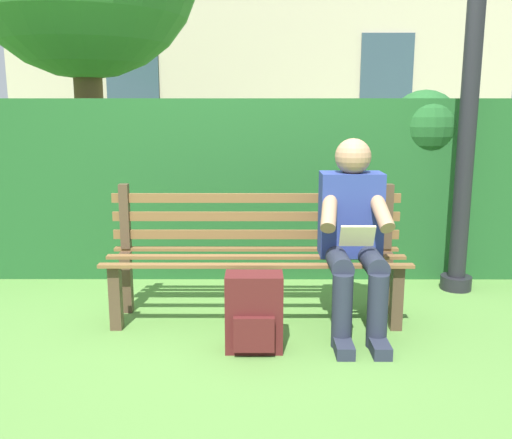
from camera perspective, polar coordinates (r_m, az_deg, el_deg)
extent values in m
plane|color=#517F38|center=(3.66, 0.00, -10.17)|extent=(60.00, 60.00, 0.00)
cube|color=#4C3828|center=(3.55, 14.10, -7.69)|extent=(0.07, 0.07, 0.41)
cube|color=#4C3828|center=(3.55, -14.09, -7.67)|extent=(0.07, 0.07, 0.41)
cube|color=#4C3828|center=(3.82, 13.05, -6.25)|extent=(0.07, 0.07, 0.41)
cube|color=#4C3828|center=(3.82, -13.02, -6.23)|extent=(0.07, 0.07, 0.41)
cube|color=brown|center=(3.71, 0.01, -3.01)|extent=(1.87, 0.06, 0.02)
cube|color=brown|center=(3.52, 0.00, -3.82)|extent=(1.87, 0.06, 0.02)
cube|color=brown|center=(3.33, 0.00, -4.72)|extent=(1.87, 0.06, 0.02)
cube|color=#4C3828|center=(3.75, 13.22, 0.31)|extent=(0.06, 0.06, 0.42)
cube|color=#4C3828|center=(3.75, -13.19, 0.32)|extent=(0.06, 0.06, 0.42)
cube|color=brown|center=(3.68, 0.01, -1.53)|extent=(1.87, 0.02, 0.06)
cube|color=brown|center=(3.65, 0.01, 0.32)|extent=(1.87, 0.02, 0.06)
cube|color=brown|center=(3.63, 0.01, 2.20)|extent=(1.87, 0.02, 0.06)
cube|color=navy|center=(3.53, 9.59, 0.55)|extent=(0.38, 0.22, 0.52)
sphere|color=#A57A5B|center=(3.46, 9.84, 6.33)|extent=(0.22, 0.22, 0.22)
cylinder|color=#232838|center=(3.40, 11.69, -4.11)|extent=(0.13, 0.42, 0.13)
cylinder|color=#232838|center=(3.37, 8.34, -4.15)|extent=(0.13, 0.42, 0.13)
cylinder|color=#232838|center=(3.28, 12.25, -9.06)|extent=(0.12, 0.12, 0.43)
cylinder|color=#232838|center=(3.24, 8.74, -9.15)|extent=(0.12, 0.12, 0.43)
cube|color=#232838|center=(3.27, 12.41, -12.49)|extent=(0.10, 0.24, 0.07)
cube|color=#232838|center=(3.24, 8.86, -12.63)|extent=(0.10, 0.24, 0.07)
cylinder|color=#A57A5B|center=(3.41, 12.49, 1.10)|extent=(0.14, 0.32, 0.26)
cylinder|color=#A57A5B|center=(3.36, 7.48, 1.11)|extent=(0.14, 0.32, 0.26)
cube|color=beige|center=(3.29, 10.27, -1.65)|extent=(0.20, 0.07, 0.13)
cube|color=#1E5123|center=(4.61, -3.08, 3.42)|extent=(5.24, 0.62, 1.40)
sphere|color=#1E5123|center=(4.66, 16.73, 9.10)|extent=(0.56, 0.56, 0.56)
sphere|color=#1E5123|center=(4.89, -18.77, 8.25)|extent=(0.50, 0.50, 0.50)
cylinder|color=brown|center=(6.63, -16.46, 8.92)|extent=(0.31, 0.31, 2.20)
cube|color=#334756|center=(10.17, 13.16, 14.64)|extent=(0.90, 0.04, 1.20)
cube|color=#334756|center=(10.15, -12.48, 14.67)|extent=(0.90, 0.04, 1.20)
cube|color=#4C1919|center=(3.17, -0.20, -9.38)|extent=(0.32, 0.18, 0.44)
cube|color=#4C1919|center=(3.10, -0.21, -11.63)|extent=(0.22, 0.04, 0.20)
cylinder|color=#4C1919|center=(3.26, 1.51, -8.37)|extent=(0.04, 0.04, 0.27)
cylinder|color=#4C1919|center=(3.26, -1.89, -8.36)|extent=(0.04, 0.04, 0.27)
cylinder|color=black|center=(4.48, 19.65, -6.05)|extent=(0.23, 0.23, 0.10)
cylinder|color=black|center=(4.29, 20.96, 12.26)|extent=(0.13, 0.13, 2.92)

